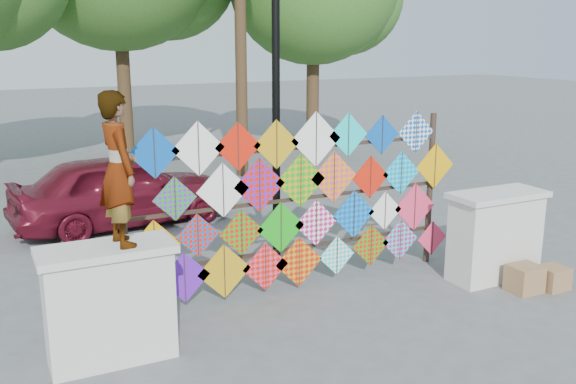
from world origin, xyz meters
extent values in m
plane|color=slate|center=(0.00, 0.00, 0.00)|extent=(80.00, 80.00, 0.00)
cube|color=silver|center=(-2.70, -0.20, 0.60)|extent=(1.30, 0.55, 1.20)
cube|color=silver|center=(-2.70, -0.20, 1.24)|extent=(1.40, 0.65, 0.08)
cube|color=silver|center=(2.70, -0.20, 0.60)|extent=(1.30, 0.55, 1.20)
cube|color=silver|center=(2.70, -0.20, 1.24)|extent=(1.40, 0.65, 0.08)
cylinder|color=#32231B|center=(-2.30, 0.80, 1.15)|extent=(0.09, 0.09, 2.30)
cylinder|color=#32231B|center=(2.30, 0.80, 1.15)|extent=(0.09, 0.09, 2.30)
cube|color=#32231B|center=(0.00, 0.80, 0.55)|extent=(4.60, 0.04, 0.04)
cube|color=#32231B|center=(0.00, 0.80, 1.25)|extent=(4.60, 0.04, 0.04)
cube|color=#32231B|center=(0.00, 0.80, 1.95)|extent=(4.60, 0.04, 0.04)
cube|color=#084FBA|center=(-1.90, 0.74, 2.05)|extent=(0.63, 0.01, 0.63)
cube|color=#32231B|center=(-1.90, 0.73, 2.05)|extent=(0.01, 0.01, 0.62)
cube|color=white|center=(-1.35, 0.74, 2.06)|extent=(0.69, 0.01, 0.69)
cube|color=#32231B|center=(-1.35, 0.73, 2.06)|extent=(0.01, 0.01, 0.67)
cube|color=red|center=(-0.83, 0.74, 2.04)|extent=(0.63, 0.01, 0.63)
cube|color=#32231B|center=(-0.83, 0.73, 2.04)|extent=(0.01, 0.01, 0.62)
cube|color=#CA9412|center=(-0.29, 0.74, 2.03)|extent=(0.65, 0.01, 0.65)
cube|color=#32231B|center=(-0.29, 0.73, 2.03)|extent=(0.01, 0.01, 0.64)
cube|color=white|center=(0.29, 0.74, 2.06)|extent=(0.75, 0.01, 0.75)
cube|color=#32231B|center=(0.29, 0.73, 2.06)|extent=(0.01, 0.01, 0.74)
cube|color=#0EE7E4|center=(0.80, 0.74, 2.08)|extent=(0.61, 0.01, 0.61)
cube|color=#32231B|center=(0.80, 0.73, 2.08)|extent=(0.01, 0.01, 0.60)
cube|color=#084FBA|center=(1.35, 0.74, 2.05)|extent=(0.56, 0.01, 0.56)
cube|color=#32231B|center=(1.35, 0.73, 2.05)|extent=(0.01, 0.01, 0.55)
cube|color=white|center=(1.94, 0.74, 2.05)|extent=(0.62, 0.01, 0.62)
cube|color=#32231B|center=(1.94, 0.73, 2.05)|extent=(0.01, 0.01, 0.61)
cube|color=#6019C1|center=(-1.68, 0.70, 1.47)|extent=(0.56, 0.01, 0.56)
cube|color=#32231B|center=(-1.68, 0.69, 1.47)|extent=(0.01, 0.01, 0.55)
cube|color=white|center=(-1.06, 0.70, 1.51)|extent=(0.71, 0.01, 0.71)
cube|color=#32231B|center=(-1.06, 0.69, 1.51)|extent=(0.01, 0.01, 0.69)
cube|color=#6019C1|center=(-0.56, 0.70, 1.52)|extent=(0.73, 0.01, 0.73)
cube|color=#32231B|center=(-0.56, 0.69, 1.52)|extent=(0.01, 0.01, 0.71)
cube|color=#CA9412|center=(0.04, 0.70, 1.53)|extent=(0.74, 0.01, 0.74)
cube|color=#32231B|center=(0.04, 0.69, 1.53)|extent=(0.01, 0.01, 0.73)
cube|color=#E79E09|center=(0.56, 0.70, 1.52)|extent=(0.72, 0.01, 0.72)
cube|color=#32231B|center=(0.56, 0.69, 1.52)|extent=(0.01, 0.01, 0.71)
cube|color=red|center=(1.15, 0.70, 1.47)|extent=(0.61, 0.01, 0.61)
cube|color=#32231B|center=(1.15, 0.69, 1.47)|extent=(0.01, 0.01, 0.60)
cube|color=#0EE7E4|center=(1.68, 0.70, 1.48)|extent=(0.64, 0.01, 0.64)
cube|color=#32231B|center=(1.68, 0.69, 1.48)|extent=(0.01, 0.01, 0.63)
cube|color=#EAA207|center=(2.29, 0.70, 1.53)|extent=(0.68, 0.01, 0.68)
cube|color=#32231B|center=(2.29, 0.69, 1.53)|extent=(0.01, 0.01, 0.67)
cube|color=#E79E09|center=(-1.97, 0.66, 0.92)|extent=(0.67, 0.01, 0.67)
cube|color=#32231B|center=(-1.97, 0.65, 0.92)|extent=(0.01, 0.01, 0.65)
cube|color=#084FBA|center=(-1.42, 0.66, 0.97)|extent=(0.57, 0.01, 0.57)
cube|color=#32231B|center=(-1.42, 0.65, 0.97)|extent=(0.01, 0.01, 0.56)
cube|color=red|center=(-0.83, 0.66, 0.93)|extent=(0.62, 0.01, 0.62)
cube|color=#32231B|center=(-0.83, 0.65, 0.93)|extent=(0.01, 0.01, 0.61)
cube|color=#16AB15|center=(-0.27, 0.66, 0.93)|extent=(0.70, 0.01, 0.70)
cube|color=#32231B|center=(-0.27, 0.65, 0.93)|extent=(0.01, 0.01, 0.69)
cube|color=#CB1378|center=(0.26, 0.66, 0.92)|extent=(0.65, 0.01, 0.65)
cube|color=#32231B|center=(0.26, 0.65, 0.92)|extent=(0.01, 0.01, 0.64)
cube|color=#084FBA|center=(0.87, 0.66, 0.97)|extent=(0.69, 0.01, 0.69)
cube|color=#32231B|center=(0.87, 0.65, 0.97)|extent=(0.01, 0.01, 0.68)
cube|color=white|center=(1.39, 0.66, 0.95)|extent=(0.57, 0.01, 0.57)
cube|color=#32231B|center=(1.39, 0.65, 0.95)|extent=(0.01, 0.01, 0.56)
cube|color=#F83562|center=(1.92, 0.66, 0.95)|extent=(0.72, 0.01, 0.72)
cube|color=#32231B|center=(1.92, 0.65, 0.95)|extent=(0.01, 0.01, 0.71)
cube|color=#6019C1|center=(-1.62, 0.62, 0.47)|extent=(0.67, 0.01, 0.67)
cube|color=#32231B|center=(-1.62, 0.61, 0.47)|extent=(0.01, 0.01, 0.66)
cube|color=#CA9412|center=(-1.10, 0.62, 0.46)|extent=(0.73, 0.01, 0.73)
cube|color=#32231B|center=(-1.10, 0.61, 0.46)|extent=(0.01, 0.01, 0.72)
cube|color=#F83562|center=(-0.52, 0.62, 0.43)|extent=(0.67, 0.01, 0.67)
cube|color=#32231B|center=(-0.52, 0.61, 0.43)|extent=(0.01, 0.01, 0.65)
cube|color=#CA9412|center=(-0.02, 0.62, 0.41)|extent=(0.71, 0.01, 0.71)
cube|color=#32231B|center=(-0.02, 0.61, 0.41)|extent=(0.01, 0.01, 0.70)
cube|color=#0EE7E4|center=(0.58, 0.62, 0.42)|extent=(0.56, 0.01, 0.56)
cube|color=#32231B|center=(0.58, 0.61, 0.42)|extent=(0.01, 0.01, 0.55)
cube|color=#16AB15|center=(1.14, 0.62, 0.48)|extent=(0.61, 0.01, 0.61)
cube|color=#32231B|center=(1.14, 0.61, 0.48)|extent=(0.01, 0.01, 0.60)
cube|color=#0EE7E4|center=(1.65, 0.62, 0.49)|extent=(0.63, 0.01, 0.63)
cube|color=#32231B|center=(1.65, 0.61, 0.49)|extent=(0.01, 0.01, 0.61)
cube|color=#F83562|center=(2.25, 0.62, 0.43)|extent=(0.53, 0.01, 0.53)
cube|color=#32231B|center=(2.25, 0.61, 0.43)|extent=(0.01, 0.01, 0.52)
cylinder|color=#4F3D22|center=(0.00, 11.00, 2.06)|extent=(0.36, 0.36, 4.12)
cylinder|color=#4F3D22|center=(5.00, 9.50, 1.79)|extent=(0.36, 0.36, 3.58)
cylinder|color=#4F3D22|center=(2.20, 8.00, 2.75)|extent=(0.28, 0.28, 5.50)
imported|color=#99999E|center=(-2.52, -0.20, 2.08)|extent=(0.45, 0.62, 1.60)
imported|color=maroon|center=(-1.47, 4.88, 0.67)|extent=(4.10, 2.03, 1.35)
cylinder|color=black|center=(0.30, 2.00, 2.10)|extent=(0.12, 0.12, 4.20)
cube|color=#9B744B|center=(2.73, -0.77, 0.19)|extent=(0.42, 0.37, 0.37)
cube|color=#9B744B|center=(3.16, -0.87, 0.16)|extent=(0.38, 0.35, 0.32)
camera|label=1|loc=(-3.81, -6.70, 3.38)|focal=40.00mm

